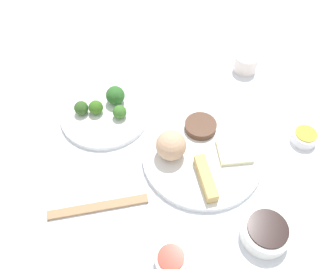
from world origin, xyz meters
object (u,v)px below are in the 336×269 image
Objects in this scene: main_plate at (202,155)px; teacup at (246,63)px; soy_sauce_bowl at (266,232)px; chopsticks_pair at (98,207)px; broccoli_plate at (106,113)px; sauce_ramekin_hot_mustard at (304,137)px; sauce_ramekin_sweet_and_sour at (171,260)px.

teacup reaches higher than main_plate.
teacup is at bearing -168.55° from soy_sauce_bowl.
chopsticks_pair is at bearing -25.50° from teacup.
teacup reaches higher than broccoli_plate.
main_plate is 0.26m from sauce_ramekin_hot_mustard.
sauce_ramekin_hot_mustard reaches higher than main_plate.
broccoli_plate is 3.72× the size of sauce_ramekin_sweet_and_sour.
broccoli_plate is 0.50m from soy_sauce_bowl.
teacup is at bearing 173.27° from sauce_ramekin_sweet_and_sour.
teacup is (-0.61, 0.07, 0.01)m from sauce_ramekin_sweet_and_sour.
teacup reaches higher than soy_sauce_bowl.
sauce_ramekin_sweet_and_sour is 0.20m from chopsticks_pair.
sauce_ramekin_sweet_and_sour and sauce_ramekin_hot_mustard have the same top height.
soy_sauce_bowl is at bearing 11.45° from teacup.
broccoli_plate is at bearing -117.21° from soy_sauce_bowl.
sauce_ramekin_hot_mustard reaches higher than broccoli_plate.
main_plate is 0.27m from chopsticks_pair.
sauce_ramekin_sweet_and_sour is 0.61m from teacup.
chopsticks_pair is at bearing -45.48° from main_plate.
main_plate reaches higher than broccoli_plate.
broccoli_plate is at bearing -140.90° from sauce_ramekin_sweet_and_sour.
broccoli_plate is 2.36× the size of soy_sauce_bowl.
sauce_ramekin_sweet_and_sour is at bearing 68.79° from chopsticks_pair.
teacup reaches higher than chopsticks_pair.
sauce_ramekin_hot_mustard is 0.29m from teacup.
sauce_ramekin_sweet_and_sour is 0.95× the size of teacup.
chopsticks_pair is (0.19, -0.19, -0.00)m from main_plate.
soy_sauce_bowl is 0.29m from sauce_ramekin_hot_mustard.
chopsticks_pair is at bearing 17.95° from broccoli_plate.
soy_sauce_bowl is (0.23, 0.44, 0.01)m from broccoli_plate.
broccoli_plate is 0.44m from teacup.
sauce_ramekin_hot_mustard is 0.53m from chopsticks_pair.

